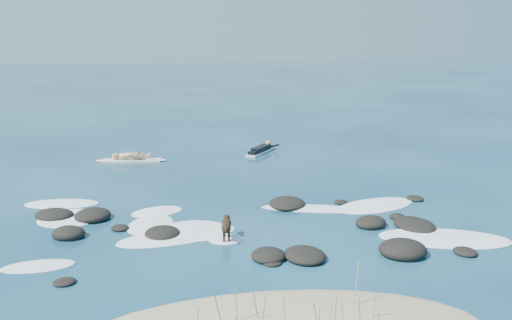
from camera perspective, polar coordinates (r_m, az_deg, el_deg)
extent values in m
plane|color=#0A2642|center=(19.67, -1.68, -5.34)|extent=(160.00, 160.00, 0.00)
cylinder|color=olive|center=(12.67, 11.74, -14.20)|extent=(0.06, 0.10, 0.78)
cylinder|color=olive|center=(13.14, 9.97, -12.25)|extent=(0.19, 0.21, 1.09)
cylinder|color=olive|center=(12.32, 0.00, -14.61)|extent=(0.15, 0.16, 0.81)
cylinder|color=olive|center=(11.75, -3.74, -15.03)|extent=(0.26, 0.24, 1.19)
cylinder|color=olive|center=(11.98, 7.89, -15.33)|extent=(0.08, 0.03, 0.93)
cylinder|color=olive|center=(11.90, 2.87, -15.57)|extent=(0.04, 0.26, 0.86)
cylinder|color=olive|center=(12.24, -1.96, -14.61)|extent=(0.06, 0.16, 0.90)
cylinder|color=olive|center=(12.13, 6.07, -15.42)|extent=(0.18, 0.08, 0.71)
ellipsoid|color=black|center=(15.69, 1.62, -10.20)|extent=(0.71, 0.72, 0.14)
ellipsoid|color=black|center=(19.02, 15.57, -6.26)|extent=(1.54, 1.78, 0.32)
ellipsoid|color=black|center=(21.96, 15.61, -3.72)|extent=(0.78, 0.84, 0.16)
ellipsoid|color=black|center=(17.35, 20.19, -8.62)|extent=(0.86, 0.90, 0.22)
ellipsoid|color=black|center=(15.98, 1.25, -9.54)|extent=(1.13, 1.18, 0.36)
ellipsoid|color=black|center=(20.43, 3.14, -4.37)|extent=(1.59, 1.72, 0.36)
ellipsoid|color=black|center=(15.35, -18.61, -11.49)|extent=(0.67, 0.62, 0.16)
ellipsoid|color=black|center=(19.84, -16.02, -5.36)|extent=(1.52, 1.54, 0.45)
ellipsoid|color=black|center=(20.96, 8.50, -4.19)|extent=(0.63, 0.60, 0.14)
ellipsoid|color=black|center=(20.37, -19.52, -5.19)|extent=(1.64, 1.53, 0.37)
ellipsoid|color=black|center=(16.75, 14.47, -8.69)|extent=(1.38, 1.28, 0.56)
ellipsoid|color=black|center=(16.05, 4.91, -9.48)|extent=(1.48, 1.59, 0.36)
ellipsoid|color=black|center=(18.79, 11.41, -6.18)|extent=(1.32, 1.25, 0.43)
ellipsoid|color=black|center=(18.64, -13.45, -6.64)|extent=(0.77, 0.74, 0.19)
ellipsoid|color=black|center=(18.42, -18.25, -6.99)|extent=(1.25, 1.14, 0.45)
ellipsoid|color=black|center=(19.73, 13.94, -5.52)|extent=(0.57, 0.52, 0.22)
ellipsoid|color=black|center=(17.88, -9.36, -7.21)|extent=(1.15, 1.24, 0.31)
ellipsoid|color=white|center=(20.20, 5.73, -4.87)|extent=(3.80, 1.75, 0.12)
ellipsoid|color=white|center=(20.07, -9.86, -5.12)|extent=(2.10, 1.70, 0.12)
ellipsoid|color=white|center=(16.58, -20.96, -9.90)|extent=(2.01, 1.07, 0.12)
ellipsoid|color=white|center=(21.78, -18.87, -4.18)|extent=(2.76, 1.40, 0.12)
ellipsoid|color=white|center=(20.14, -18.15, -5.54)|extent=(2.44, 2.36, 0.12)
ellipsoid|color=white|center=(18.14, -6.15, -7.03)|extent=(2.68, 2.31, 0.12)
ellipsoid|color=white|center=(18.31, 18.34, -7.46)|extent=(4.26, 2.70, 0.12)
ellipsoid|color=white|center=(18.85, -10.52, -6.39)|extent=(1.99, 2.36, 0.12)
ellipsoid|color=white|center=(17.75, -7.83, -7.54)|extent=(4.05, 2.46, 0.12)
ellipsoid|color=white|center=(20.87, 11.81, -4.48)|extent=(3.52, 2.48, 0.12)
ellipsoid|color=white|center=(17.36, -2.99, -7.92)|extent=(1.10, 0.90, 0.12)
cube|color=#FDF0CA|center=(27.60, -12.35, -0.04)|extent=(2.79, 0.80, 0.09)
ellipsoid|color=#FDF0CA|center=(27.41, -9.51, 0.00)|extent=(0.57, 0.36, 0.10)
ellipsoid|color=#FDF0CA|center=(27.85, -15.15, -0.07)|extent=(0.57, 0.36, 0.10)
imported|color=tan|center=(27.40, -12.45, 1.88)|extent=(0.48, 0.69, 1.79)
cube|color=white|center=(28.80, 0.50, 0.84)|extent=(1.80, 2.24, 0.09)
ellipsoid|color=white|center=(29.84, 1.52, 1.28)|extent=(0.53, 0.59, 0.09)
cube|color=black|center=(28.77, 0.50, 1.16)|extent=(1.19, 1.44, 0.24)
sphere|color=tan|center=(29.48, 1.23, 1.71)|extent=(0.34, 0.34, 0.25)
cylinder|color=black|center=(29.78, 0.85, 1.56)|extent=(0.60, 0.22, 0.27)
cylinder|color=black|center=(29.52, 1.90, 1.45)|extent=(0.40, 0.55, 0.27)
cube|color=black|center=(28.08, -0.24, 0.76)|extent=(0.64, 0.69, 0.15)
cylinder|color=black|center=(17.10, -2.98, -6.58)|extent=(0.33, 0.59, 0.27)
sphere|color=black|center=(17.34, -2.96, -6.30)|extent=(0.32, 0.32, 0.29)
sphere|color=black|center=(16.86, -3.00, -6.88)|extent=(0.29, 0.29, 0.26)
sphere|color=black|center=(17.46, -2.95, -5.81)|extent=(0.23, 0.23, 0.20)
cone|color=black|center=(17.58, -2.94, -5.73)|extent=(0.12, 0.14, 0.11)
cone|color=black|center=(17.43, -3.13, -5.57)|extent=(0.10, 0.08, 0.10)
cone|color=black|center=(17.43, -2.78, -5.57)|extent=(0.10, 0.08, 0.10)
cylinder|color=black|center=(17.39, -3.20, -7.27)|extent=(0.08, 0.08, 0.37)
cylinder|color=black|center=(17.38, -2.71, -7.27)|extent=(0.08, 0.08, 0.37)
cylinder|color=black|center=(17.02, -3.23, -7.74)|extent=(0.08, 0.08, 0.37)
cylinder|color=black|center=(17.02, -2.73, -7.74)|extent=(0.08, 0.08, 0.37)
cylinder|color=black|center=(16.73, -3.01, -6.87)|extent=(0.08, 0.27, 0.16)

